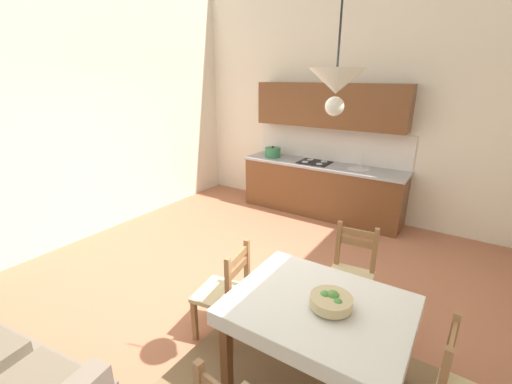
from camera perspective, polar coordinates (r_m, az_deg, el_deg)
name	(u,v)px	position (r m, az deg, el deg)	size (l,w,h in m)	color
ground_plane	(241,291)	(4.10, -2.45, -16.24)	(6.01, 6.35, 0.10)	#AD6B4C
wall_back	(345,86)	(5.97, 14.73, 16.84)	(6.01, 0.12, 4.30)	silver
wall_left	(76,88)	(5.46, -27.95, 15.17)	(0.12, 6.35, 4.30)	silver
kitchen_cabinetry	(322,166)	(5.90, 11.11, 4.33)	(2.77, 0.63, 2.20)	brown
dining_table	(318,318)	(2.71, 10.44, -20.04)	(1.29, 1.03, 0.75)	brown
dining_chair_kitchen_side	(351,275)	(3.58, 15.62, -13.29)	(0.46, 0.46, 0.93)	#D1BC89
dining_chair_tv_side	(225,294)	(3.22, -5.25, -16.62)	(0.48, 0.48, 0.93)	#D1BC89
fruit_bowl	(331,301)	(2.56, 12.51, -17.45)	(0.30, 0.30, 0.12)	tan
pendant_lamp	(336,83)	(2.05, 13.33, 17.44)	(0.32, 0.32, 0.81)	black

